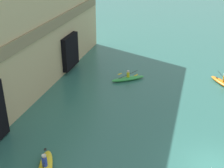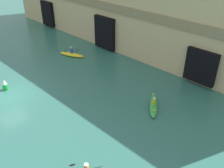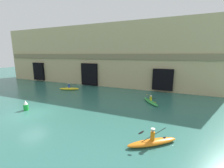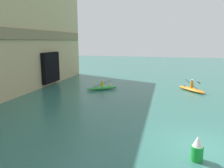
# 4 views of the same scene
# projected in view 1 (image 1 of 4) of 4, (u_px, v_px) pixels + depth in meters

# --- Properties ---
(ground_plane) EXTENTS (120.00, 120.00, 0.00)m
(ground_plane) POSITION_uv_depth(u_px,v_px,m) (216.00, 168.00, 19.17)
(ground_plane) COLOR #2D665B
(kayak_yellow) EXTENTS (3.45, 1.99, 1.22)m
(kayak_yellow) POSITION_uv_depth(u_px,v_px,m) (45.00, 168.00, 18.83)
(kayak_yellow) COLOR yellow
(kayak_yellow) RESTS_ON ground
(kayak_orange) EXTENTS (3.27, 2.74, 1.19)m
(kayak_orange) POSITION_uv_depth(u_px,v_px,m) (224.00, 83.00, 29.52)
(kayak_orange) COLOR orange
(kayak_orange) RESTS_ON ground
(kayak_green) EXTENTS (2.54, 3.15, 1.02)m
(kayak_green) POSITION_uv_depth(u_px,v_px,m) (128.00, 78.00, 30.51)
(kayak_green) COLOR green
(kayak_green) RESTS_ON ground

